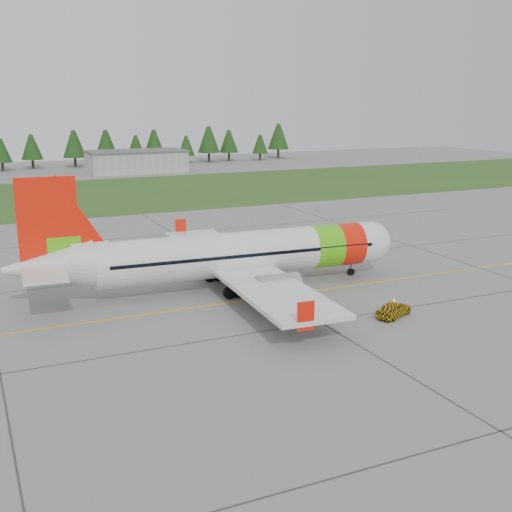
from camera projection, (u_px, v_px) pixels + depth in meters
name	position (u px, v px, depth m)	size (l,w,h in m)	color
ground	(208.00, 340.00, 49.49)	(320.00, 320.00, 0.00)	gray
aircraft	(234.00, 255.00, 62.49)	(38.69, 35.66, 11.72)	silver
follow_me_car	(395.00, 295.00, 54.46)	(1.59, 1.35, 3.95)	yellow
grass_strip	(56.00, 197.00, 121.82)	(320.00, 50.00, 0.03)	#30561E
taxi_guideline	(176.00, 310.00, 56.55)	(120.00, 0.25, 0.02)	gold
hangar_east	(136.00, 162.00, 163.13)	(24.00, 12.00, 5.20)	#A8A8A3
treeline	(24.00, 150.00, 170.03)	(160.00, 8.00, 10.00)	#1C3F14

